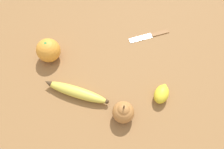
{
  "coord_description": "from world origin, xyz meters",
  "views": [
    {
      "loc": [
        -0.17,
        0.38,
        0.69
      ],
      "look_at": [
        -0.06,
        0.03,
        0.03
      ],
      "focal_mm": 35.0,
      "sensor_mm": 36.0,
      "label": 1
    }
  ],
  "objects_px": {
    "lemon": "(161,94)",
    "paring_knife": "(151,35)",
    "pear": "(123,112)",
    "orange": "(48,50)",
    "banana": "(76,92)"
  },
  "relations": [
    {
      "from": "pear",
      "to": "lemon",
      "type": "distance_m",
      "value": 0.15
    },
    {
      "from": "lemon",
      "to": "pear",
      "type": "bearing_deg",
      "value": 46.12
    },
    {
      "from": "orange",
      "to": "banana",
      "type": "bearing_deg",
      "value": 143.96
    },
    {
      "from": "orange",
      "to": "lemon",
      "type": "xyz_separation_m",
      "value": [
        -0.43,
        0.03,
        -0.02
      ]
    },
    {
      "from": "pear",
      "to": "lemon",
      "type": "relative_size",
      "value": 1.15
    },
    {
      "from": "orange",
      "to": "paring_knife",
      "type": "xyz_separation_m",
      "value": [
        -0.33,
        -0.22,
        -0.04
      ]
    },
    {
      "from": "orange",
      "to": "pear",
      "type": "height_order",
      "value": "pear"
    },
    {
      "from": "lemon",
      "to": "paring_knife",
      "type": "bearing_deg",
      "value": -69.17
    },
    {
      "from": "orange",
      "to": "lemon",
      "type": "height_order",
      "value": "orange"
    },
    {
      "from": "pear",
      "to": "paring_knife",
      "type": "xyz_separation_m",
      "value": [
        -0.01,
        -0.35,
        -0.04
      ]
    },
    {
      "from": "orange",
      "to": "paring_knife",
      "type": "bearing_deg",
      "value": -146.56
    },
    {
      "from": "pear",
      "to": "lemon",
      "type": "bearing_deg",
      "value": -133.88
    },
    {
      "from": "pear",
      "to": "banana",
      "type": "bearing_deg",
      "value": -7.5
    },
    {
      "from": "pear",
      "to": "lemon",
      "type": "xyz_separation_m",
      "value": [
        -0.1,
        -0.11,
        -0.02
      ]
    },
    {
      "from": "orange",
      "to": "paring_knife",
      "type": "height_order",
      "value": "orange"
    }
  ]
}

